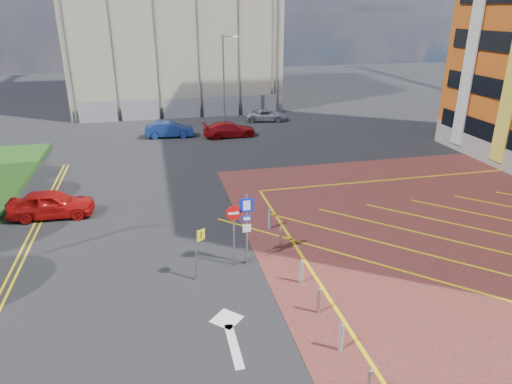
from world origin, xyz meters
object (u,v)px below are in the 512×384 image
object	(u,v)px
warning_sign	(198,248)
car_blue_back	(170,129)
sign_cluster	(242,223)
car_red_left	(51,204)
car_silver_back	(266,115)
car_red_back	(229,129)
lamp_back	(224,75)

from	to	relation	value
warning_sign	car_blue_back	size ratio (longest dim) A/B	0.55
sign_cluster	warning_sign	distance (m)	2.15
car_red_left	sign_cluster	bearing A→B (deg)	-126.06
car_silver_back	car_red_left	bearing A→B (deg)	148.87
car_red_back	sign_cluster	bearing A→B (deg)	168.30
warning_sign	car_blue_back	distance (m)	22.74
warning_sign	car_blue_back	world-z (taller)	warning_sign
lamp_back	warning_sign	size ratio (longest dim) A/B	3.57
sign_cluster	car_red_back	world-z (taller)	sign_cluster
warning_sign	lamp_back	bearing A→B (deg)	78.37
car_blue_back	warning_sign	bearing A→B (deg)	-175.99
car_red_back	car_silver_back	bearing A→B (deg)	-45.00
lamp_back	car_blue_back	world-z (taller)	lamp_back
warning_sign	car_red_back	size ratio (longest dim) A/B	0.50
car_red_back	car_red_left	bearing A→B (deg)	136.13
car_silver_back	warning_sign	bearing A→B (deg)	170.07
sign_cluster	car_silver_back	distance (m)	27.14
car_blue_back	car_red_back	size ratio (longest dim) A/B	0.91
car_silver_back	car_red_back	bearing A→B (deg)	148.05
car_red_left	car_red_back	xyz separation A→B (m)	(11.89, 13.89, -0.08)
sign_cluster	car_blue_back	xyz separation A→B (m)	(-1.89, 21.96, -1.28)
lamp_back	warning_sign	xyz separation A→B (m)	(-5.72, -27.78, -2.93)
lamp_back	car_red_left	world-z (taller)	lamp_back
lamp_back	car_blue_back	distance (m)	8.45
sign_cluster	warning_sign	xyz separation A→B (m)	(-1.94, -0.77, -0.52)
lamp_back	car_red_back	distance (m)	7.19
car_red_back	car_silver_back	xyz separation A→B (m)	(4.55, 5.11, -0.10)
car_blue_back	car_red_back	distance (m)	5.10
car_red_left	car_silver_back	xyz separation A→B (m)	(16.44, 19.00, -0.18)
sign_cluster	lamp_back	bearing A→B (deg)	82.03
car_blue_back	car_red_back	bearing A→B (deg)	-97.95
lamp_back	car_silver_back	world-z (taller)	lamp_back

